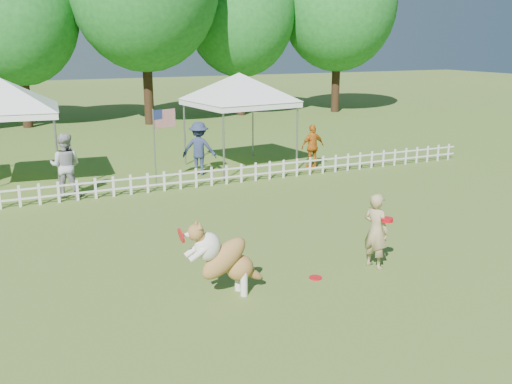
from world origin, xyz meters
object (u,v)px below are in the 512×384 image
Objects in this scene: canopy_tent_right at (240,122)px; spectator_b at (199,148)px; handler at (376,231)px; spectator_c at (313,146)px; spectator_a at (66,165)px; canopy_tent_left at (5,134)px; frisbee_on_turf at (316,278)px; flag_pole at (155,148)px; dog at (225,258)px.

canopy_tent_right reaches higher than spectator_b.
handler is 9.10m from spectator_c.
spectator_a reaches higher than handler.
spectator_b is (4.38, 1.06, -0.03)m from spectator_a.
spectator_a is 8.32m from spectator_c.
canopy_tent_right is 1.76× the size of spectator_a.
canopy_tent_right is at bearing 2.00° from canopy_tent_left.
frisbee_on_turf is 9.72m from spectator_c.
canopy_tent_left is 5.95m from spectator_b.
flag_pole reaches higher than handler.
handler is at bearing -0.51° from dog.
spectator_c reaches higher than frisbee_on_turf.
frisbee_on_turf is 10.02m from canopy_tent_right.
canopy_tent_left is at bearing 169.20° from canopy_tent_right.
frisbee_on_turf is 9.19m from spectator_b.
spectator_b is at bearing -142.34° from spectator_a.
flag_pole reaches higher than spectator_b.
spectator_b is at bearing 4.99° from flag_pole.
frisbee_on_turf is 0.16× the size of spectator_c.
handler is at bearing -104.62° from canopy_tent_right.
flag_pole is 1.30× the size of spectator_a.
handler is at bearing -0.50° from frisbee_on_turf.
flag_pole is at bearing -153.84° from spectator_a.
dog is 0.44× the size of canopy_tent_left.
spectator_c is (5.69, 0.24, -0.42)m from flag_pole.
handler is 3.16m from dog.
spectator_a is at bearing 101.34° from dog.
handler is 0.99× the size of spectator_c.
canopy_tent_left is 1.36× the size of flag_pole.
spectator_b is (0.92, 9.10, 0.87)m from frisbee_on_turf.
spectator_a is at bearing 44.66° from spectator_b.
dog is at bearing 125.58° from spectator_a.
dog is 0.60× the size of flag_pole.
flag_pole is (-3.41, -1.41, -0.42)m from canopy_tent_right.
spectator_a is (-4.79, 8.06, 0.16)m from handler.
dog is 0.77× the size of spectator_a.
flag_pole is at bearing 0.18° from handler.
frisbee_on_turf is 0.10× the size of flag_pole.
dog is (-3.16, 0.02, -0.05)m from handler.
handler is 8.45m from flag_pole.
dog is 1.95m from frisbee_on_turf.
spectator_a is at bearing -173.21° from canopy_tent_right.
handler is at bearing 123.67° from spectator_b.
spectator_b is at bearing -172.17° from canopy_tent_right.
flag_pole is 2.03m from spectator_b.
frisbee_on_turf is at bearing 115.31° from spectator_b.
canopy_tent_left is 4.51m from flag_pole.
spectator_c is (6.68, 8.38, 0.06)m from dog.
canopy_tent_right is (7.49, -0.47, -0.01)m from canopy_tent_left.
spectator_c is (3.52, 8.39, 0.01)m from handler.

